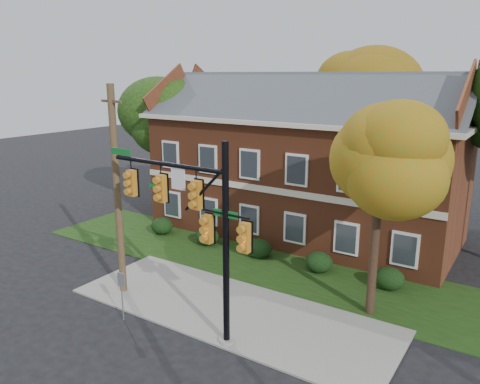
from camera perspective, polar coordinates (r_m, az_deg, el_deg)
The scene contains 15 objects.
ground at distance 19.60m, azimuth -2.98°, elevation -15.39°, with size 120.00×120.00×0.00m, color black.
sidewalk at distance 20.29m, azimuth -1.26°, elevation -14.14°, with size 14.00×5.00×0.08m, color gray.
grass_strip at distance 24.16m, azimuth 5.55°, elevation -9.40°, with size 30.00×6.00×0.04m, color #193811.
apartment_building at distance 28.76m, azimuth 7.81°, elevation 4.70°, with size 18.80×8.80×9.74m.
hedge_far_left at distance 29.43m, azimuth -9.49°, elevation -4.10°, with size 1.40×1.26×1.05m, color black.
hedge_left at distance 27.28m, azimuth -4.03°, elevation -5.42°, with size 1.40×1.26×1.05m, color black.
hedge_center at distance 25.44m, azimuth 2.31°, elevation -6.88°, with size 1.40×1.26×1.05m, color black.
hedge_right at distance 23.96m, azimuth 9.58°, elevation -8.44°, with size 1.40×1.26×1.05m, color black.
hedge_far_right at distance 22.94m, azimuth 17.71°, elevation -10.01°, with size 1.40×1.26×1.05m, color black.
tree_near_right at distance 18.48m, azimuth 17.38°, elevation 4.21°, with size 4.50×4.25×8.58m.
tree_left_rear at distance 33.01m, azimuth -8.56°, elevation 8.85°, with size 5.40×5.10×8.88m.
tree_far_rear at distance 35.20m, azimuth 15.72°, elevation 12.34°, with size 6.84×6.46×11.52m.
traffic_signal at distance 16.99m, azimuth -5.42°, elevation -2.99°, with size 6.73×0.60×7.52m.
utility_pole at distance 20.91m, azimuth -14.73°, elevation 0.02°, with size 1.44×0.38×9.30m.
sign_post at distance 19.54m, azimuth -14.24°, elevation -11.30°, with size 0.30×0.10×2.06m.
Camera 1 is at (10.15, -13.69, 9.67)m, focal length 35.00 mm.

